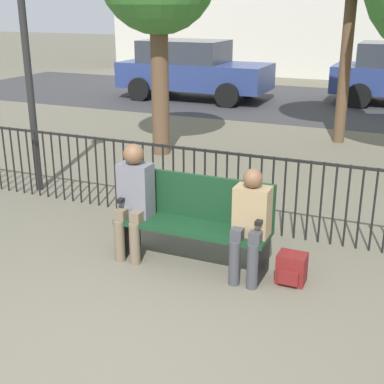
# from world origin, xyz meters

# --- Properties ---
(ground_plane) EXTENTS (80.00, 80.00, 0.00)m
(ground_plane) POSITION_xyz_m (0.00, 0.00, 0.00)
(ground_plane) COLOR #605B4C
(park_bench) EXTENTS (1.60, 0.45, 0.92)m
(park_bench) POSITION_xyz_m (0.00, 2.02, 0.49)
(park_bench) COLOR #14381E
(park_bench) RESTS_ON ground
(seated_person_0) EXTENTS (0.34, 0.39, 1.23)m
(seated_person_0) POSITION_xyz_m (-0.64, 1.89, 0.69)
(seated_person_0) COLOR brown
(seated_person_0) RESTS_ON ground
(seated_person_1) EXTENTS (0.34, 0.39, 1.12)m
(seated_person_1) POSITION_xyz_m (0.63, 1.88, 0.63)
(seated_person_1) COLOR #3D3D42
(seated_person_1) RESTS_ON ground
(backpack) EXTENTS (0.27, 0.26, 0.30)m
(backpack) POSITION_xyz_m (1.04, 1.97, 0.15)
(backpack) COLOR maroon
(backpack) RESTS_ON ground
(fence_railing) EXTENTS (9.01, 0.03, 0.95)m
(fence_railing) POSITION_xyz_m (-0.02, 3.02, 0.56)
(fence_railing) COLOR black
(fence_railing) RESTS_ON ground
(lamp_post) EXTENTS (0.28, 0.28, 3.53)m
(lamp_post) POSITION_xyz_m (-3.00, 3.23, 2.35)
(lamp_post) COLOR black
(lamp_post) RESTS_ON ground
(street_surface) EXTENTS (24.00, 6.00, 0.01)m
(street_surface) POSITION_xyz_m (0.00, 12.00, 0.00)
(street_surface) COLOR #333335
(street_surface) RESTS_ON ground
(parked_car_0) EXTENTS (4.20, 1.94, 1.62)m
(parked_car_0) POSITION_xyz_m (-4.11, 11.37, 0.84)
(parked_car_0) COLOR navy
(parked_car_0) RESTS_ON ground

